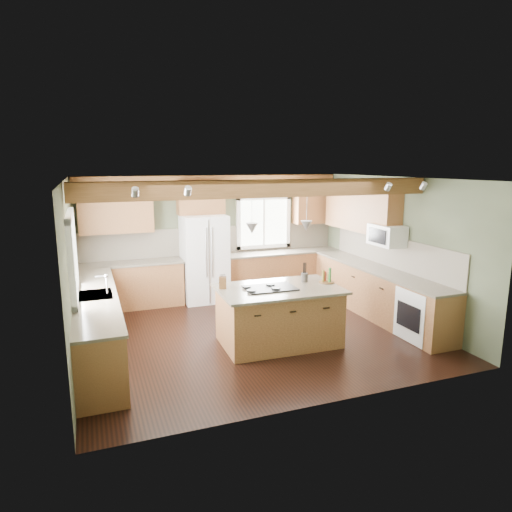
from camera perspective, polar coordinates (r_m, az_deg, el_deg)
name	(u,v)px	position (r m, az deg, el deg)	size (l,w,h in m)	color
floor	(253,333)	(7.89, -0.34, -9.57)	(5.60, 5.60, 0.00)	black
ceiling	(253,178)	(7.36, -0.36, 9.67)	(5.60, 5.60, 0.00)	silver
wall_back	(213,236)	(9.87, -5.36, 2.50)	(5.60, 5.60, 0.00)	#3F4733
wall_left	(71,272)	(7.08, -22.14, -1.89)	(5.00, 5.00, 0.00)	#3F4733
wall_right	(394,247)	(8.86, 16.91, 1.03)	(5.00, 5.00, 0.00)	#3F4733
ceiling_beam	(266,188)	(6.85, 1.27, 8.44)	(5.55, 0.26, 0.26)	#563418
soffit_trim	(213,178)	(9.65, -5.34, 9.70)	(5.55, 0.20, 0.10)	#563418
backsplash_back	(214,240)	(9.87, -5.33, 1.97)	(5.58, 0.03, 0.58)	brown
backsplash_right	(392,252)	(8.91, 16.60, 0.51)	(0.03, 3.70, 0.58)	brown
base_cab_back_left	(131,286)	(9.45, -15.33, -3.60)	(2.02, 0.60, 0.88)	brown
counter_back_left	(130,263)	(9.34, -15.48, -0.87)	(2.06, 0.64, 0.04)	#433B31
base_cab_back_right	(282,272)	(10.24, 3.25, -2.04)	(2.62, 0.60, 0.88)	brown
counter_back_right	(282,252)	(10.15, 3.28, 0.49)	(2.66, 0.64, 0.04)	#433B31
base_cab_left	(97,325)	(7.36, -19.27, -8.16)	(0.60, 3.70, 0.88)	brown
counter_left	(95,296)	(7.22, -19.51, -4.72)	(0.64, 3.74, 0.04)	#433B31
base_cab_right	(377,293)	(8.92, 14.85, -4.47)	(0.60, 3.70, 0.88)	brown
counter_right	(378,269)	(8.81, 15.00, -1.59)	(0.64, 3.74, 0.04)	#433B31
upper_cab_back_left	(116,210)	(9.29, -17.13, 5.53)	(1.40, 0.35, 0.90)	brown
upper_cab_over_fridge	(201,197)	(9.53, -6.93, 7.30)	(0.96, 0.35, 0.70)	brown
upper_cab_right	(361,208)	(9.40, 12.96, 5.81)	(0.35, 2.20, 0.90)	brown
upper_cab_back_corner	(313,203)	(10.46, 7.16, 6.56)	(0.90, 0.35, 0.90)	brown
window_left	(71,254)	(7.08, -22.13, 0.18)	(0.04, 1.60, 1.05)	white
window_back	(263,222)	(10.17, 0.92, 4.24)	(1.10, 0.04, 1.00)	white
sink	(95,296)	(7.22, -19.52, -4.68)	(0.50, 0.65, 0.03)	#262628
faucet	(107,285)	(7.19, -18.16, -3.47)	(0.02, 0.02, 0.28)	#B2B2B7
dishwasher	(101,360)	(6.15, -18.83, -12.18)	(0.60, 0.60, 0.84)	white
oven	(424,314)	(7.94, 20.21, -6.87)	(0.60, 0.72, 0.84)	white
microwave	(387,235)	(8.65, 16.04, 2.51)	(0.40, 0.70, 0.38)	white
pendant_left	(252,228)	(6.84, -0.52, 3.46)	(0.18, 0.18, 0.16)	#B2B2B7
pendant_right	(306,226)	(7.17, 6.32, 3.77)	(0.18, 0.18, 0.16)	#B2B2B7
refrigerator	(204,259)	(9.50, -6.46, -0.32)	(0.90, 0.74, 1.80)	white
island	(279,317)	(7.33, 2.86, -7.59)	(1.79, 1.10, 0.88)	brown
island_top	(279,289)	(7.19, 2.90, -4.13)	(1.91, 1.22, 0.04)	#433B31
cooktop	(270,288)	(7.13, 1.78, -4.01)	(0.78, 0.52, 0.02)	black
knife_block	(223,283)	(7.12, -4.19, -3.36)	(0.11, 0.08, 0.19)	brown
utensil_crock	(305,277)	(7.55, 6.08, -2.68)	(0.11, 0.11, 0.15)	#3C3430
bottle_tray	(327,276)	(7.55, 8.85, -2.44)	(0.25, 0.25, 0.23)	brown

